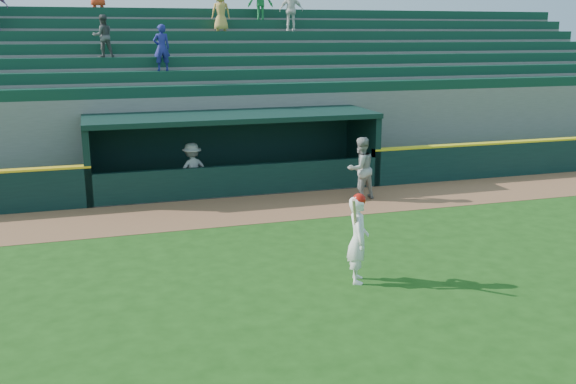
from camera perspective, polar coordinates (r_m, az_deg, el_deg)
name	(u,v)px	position (r m, az deg, el deg)	size (l,w,h in m)	color
ground	(309,265)	(14.32, 1.90, -6.54)	(120.00, 120.00, 0.00)	#194411
warning_track	(255,209)	(18.79, -2.96, -1.50)	(40.00, 3.00, 0.01)	brown
field_wall_right	(565,156)	(25.81, 23.44, 2.98)	(15.50, 0.30, 1.20)	black
wall_stripe_right	(567,139)	(25.71, 23.57, 4.35)	(15.50, 0.32, 0.06)	yellow
dugout_player_front	(360,169)	(19.79, 6.46, 2.09)	(0.94, 0.73, 1.93)	#979792
dugout_player_inside	(192,169)	(20.38, -8.50, 2.00)	(1.08, 0.62, 1.68)	#9A9A95
dugout	(231,146)	(21.45, -5.06, 4.11)	(9.40, 2.80, 2.46)	#62625E
stands	(206,101)	(25.76, -7.31, 8.04)	(34.50, 6.25, 7.50)	slate
batter_at_plate	(358,238)	(13.21, 6.24, -4.08)	(0.64, 0.83, 1.90)	white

